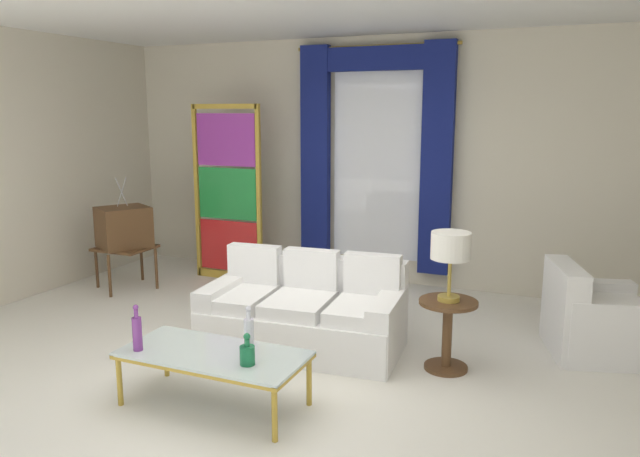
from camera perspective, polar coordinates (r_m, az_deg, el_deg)
ground_plane at (r=5.12m, az=-3.93°, el=-13.43°), size 16.00×16.00×0.00m
wall_rear at (r=7.54m, az=6.60°, el=6.25°), size 8.00×0.12×3.00m
wall_left at (r=7.52m, az=-27.60°, el=5.06°), size 0.12×7.00×3.00m
ceiling_slab at (r=5.46m, az=-0.30°, el=20.52°), size 8.00×7.60×0.04m
curtained_window at (r=7.41m, az=5.14°, el=8.06°), size 2.00×0.17×2.70m
couch_white_long at (r=5.58m, az=-1.37°, el=-7.95°), size 1.82×1.06×0.86m
coffee_table at (r=4.53m, az=-9.99°, el=-11.78°), size 1.35×0.62×0.41m
bottle_blue_decanter at (r=4.47m, az=-6.70°, el=-9.67°), size 0.07×0.07×0.33m
bottle_crystal_tall at (r=4.63m, az=-16.81°, el=-9.28°), size 0.07×0.07×0.35m
bottle_amber_squat at (r=4.25m, az=-6.85°, el=-11.60°), size 0.10×0.10×0.23m
vintage_tv at (r=7.60m, az=-17.96°, el=-0.06°), size 0.73×0.76×1.35m
armchair_white at (r=5.91m, az=24.23°, el=-8.04°), size 1.01×0.99×0.80m
stained_glass_divider at (r=7.67m, az=-8.70°, el=2.94°), size 0.95×0.05×2.20m
peacock_figurine at (r=7.23m, az=-6.92°, el=-4.28°), size 0.44×0.60×0.50m
round_side_table at (r=5.17m, az=11.88°, el=-9.17°), size 0.48×0.48×0.59m
table_lamp_brass at (r=4.98m, az=12.18°, el=-1.88°), size 0.32×0.32×0.57m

